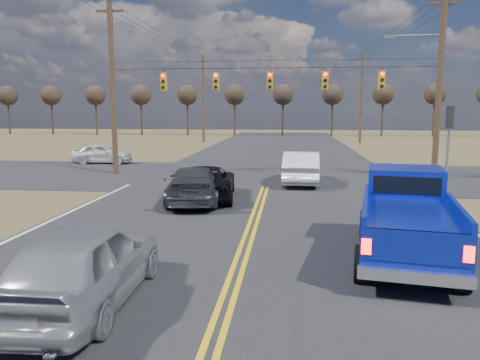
# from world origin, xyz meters

# --- Properties ---
(ground) EXTENTS (160.00, 160.00, 0.00)m
(ground) POSITION_xyz_m (0.00, 0.00, 0.00)
(ground) COLOR brown
(ground) RESTS_ON ground
(road_main) EXTENTS (14.00, 120.00, 0.02)m
(road_main) POSITION_xyz_m (0.00, 10.00, 0.00)
(road_main) COLOR #28282B
(road_main) RESTS_ON ground
(road_cross) EXTENTS (120.00, 12.00, 0.02)m
(road_cross) POSITION_xyz_m (0.00, 18.00, 0.00)
(road_cross) COLOR #28282B
(road_cross) RESTS_ON ground
(signal_gantry) EXTENTS (19.60, 4.83, 10.00)m
(signal_gantry) POSITION_xyz_m (0.50, 17.79, 5.06)
(signal_gantry) COLOR #473323
(signal_gantry) RESTS_ON ground
(utility_poles) EXTENTS (19.60, 58.32, 10.00)m
(utility_poles) POSITION_xyz_m (0.00, 17.00, 5.23)
(utility_poles) COLOR #473323
(utility_poles) RESTS_ON ground
(treeline) EXTENTS (87.00, 117.80, 7.40)m
(treeline) POSITION_xyz_m (0.00, 26.96, 5.70)
(treeline) COLOR #33261C
(treeline) RESTS_ON ground
(pickup_truck) EXTENTS (3.08, 6.03, 2.16)m
(pickup_truck) POSITION_xyz_m (4.10, 3.55, 1.05)
(pickup_truck) COLOR black
(pickup_truck) RESTS_ON ground
(silver_suv) EXTENTS (2.02, 4.82, 1.63)m
(silver_suv) POSITION_xyz_m (-2.69, -0.09, 0.82)
(silver_suv) COLOR #9D9EA4
(silver_suv) RESTS_ON ground
(black_suv) EXTENTS (2.84, 5.27, 1.40)m
(black_suv) POSITION_xyz_m (-2.34, 10.92, 0.70)
(black_suv) COLOR black
(black_suv) RESTS_ON ground
(white_car_queue) EXTENTS (1.89, 5.05, 1.65)m
(white_car_queue) POSITION_xyz_m (1.74, 15.50, 0.82)
(white_car_queue) COLOR silver
(white_car_queue) RESTS_ON ground
(dgrey_car_queue) EXTENTS (2.68, 5.26, 1.46)m
(dgrey_car_queue) POSITION_xyz_m (-2.65, 10.00, 0.73)
(dgrey_car_queue) COLOR #37373C
(dgrey_car_queue) RESTS_ON ground
(cross_car_west) EXTENTS (1.81, 4.14, 1.39)m
(cross_car_west) POSITION_xyz_m (-11.87, 23.00, 0.69)
(cross_car_west) COLOR silver
(cross_car_west) RESTS_ON ground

